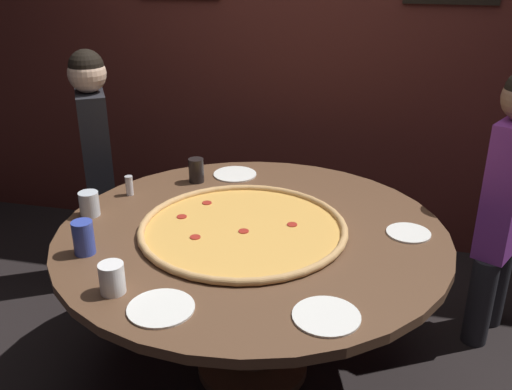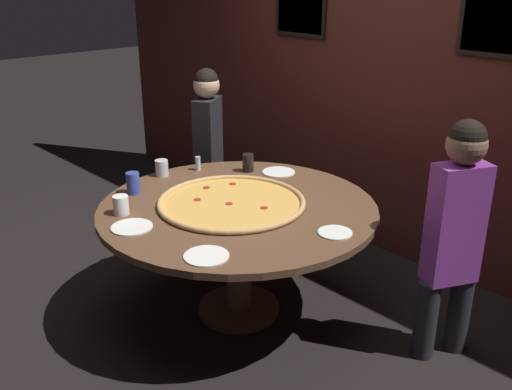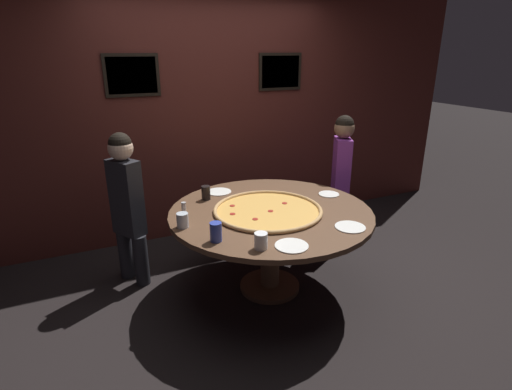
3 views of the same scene
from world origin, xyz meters
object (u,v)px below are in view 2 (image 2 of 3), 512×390
(diner_side_right, at_px, (208,143))
(drink_cup_centre_back, at_px, (248,163))
(drink_cup_front_edge, at_px, (121,205))
(dining_table, at_px, (238,224))
(white_plate_right_side, at_px, (335,233))
(diner_far_left, at_px, (455,229))
(white_plate_beside_cup, at_px, (206,256))
(condiment_shaker, at_px, (198,163))
(drink_cup_by_shaker, at_px, (133,183))
(white_plate_left_side, at_px, (132,227))
(giant_pizza, at_px, (232,202))
(drink_cup_far_left, at_px, (162,168))
(white_plate_near_front, at_px, (279,172))

(diner_side_right, bearing_deg, drink_cup_centre_back, -135.73)
(drink_cup_front_edge, relative_size, drink_cup_centre_back, 0.90)
(dining_table, relative_size, white_plate_right_side, 8.99)
(drink_cup_front_edge, relative_size, diner_far_left, 0.08)
(white_plate_beside_cup, height_order, diner_far_left, diner_far_left)
(drink_cup_front_edge, xyz_separation_m, condiment_shaker, (-0.31, 0.80, -0.01))
(drink_cup_front_edge, bearing_deg, diner_far_left, 37.75)
(condiment_shaker, bearing_deg, dining_table, -18.56)
(drink_cup_front_edge, relative_size, white_plate_beside_cup, 0.49)
(white_plate_right_side, height_order, white_plate_beside_cup, same)
(drink_cup_by_shaker, height_order, diner_side_right, diner_side_right)
(diner_side_right, bearing_deg, white_plate_left_side, -175.56)
(white_plate_right_side, bearing_deg, giant_pizza, -168.95)
(diner_far_left, bearing_deg, white_plate_left_side, -19.86)
(drink_cup_by_shaker, bearing_deg, white_plate_right_side, 20.39)
(drink_cup_far_left, height_order, drink_cup_centre_back, drink_cup_centre_back)
(dining_table, xyz_separation_m, white_plate_left_side, (-0.16, -0.63, 0.13))
(drink_cup_far_left, xyz_separation_m, drink_cup_front_edge, (0.38, -0.55, 0.00))
(drink_cup_front_edge, height_order, condiment_shaker, drink_cup_front_edge)
(drink_cup_far_left, bearing_deg, white_plate_left_side, -46.09)
(white_plate_left_side, distance_m, diner_far_left, 1.73)
(drink_cup_centre_back, xyz_separation_m, condiment_shaker, (-0.26, -0.24, -0.01))
(drink_cup_by_shaker, bearing_deg, diner_side_right, 115.30)
(drink_cup_front_edge, relative_size, white_plate_near_front, 0.49)
(dining_table, relative_size, drink_cup_centre_back, 13.48)
(drink_cup_centre_back, height_order, white_plate_near_front, drink_cup_centre_back)
(white_plate_beside_cup, relative_size, condiment_shaker, 2.33)
(white_plate_beside_cup, distance_m, condiment_shaker, 1.30)
(condiment_shaker, bearing_deg, drink_cup_by_shaker, -82.69)
(white_plate_beside_cup, bearing_deg, giant_pizza, 128.25)
(drink_cup_by_shaker, relative_size, diner_side_right, 0.10)
(drink_cup_front_edge, height_order, drink_cup_centre_back, drink_cup_centre_back)
(drink_cup_front_edge, relative_size, diner_side_right, 0.08)
(drink_cup_front_edge, bearing_deg, drink_cup_by_shaker, 135.61)
(drink_cup_front_edge, height_order, diner_side_right, diner_side_right)
(dining_table, height_order, white_plate_left_side, white_plate_left_side)
(drink_cup_front_edge, bearing_deg, giant_pizza, 59.74)
(drink_cup_front_edge, xyz_separation_m, white_plate_left_side, (0.20, -0.06, -0.05))
(condiment_shaker, height_order, diner_side_right, diner_side_right)
(white_plate_right_side, height_order, white_plate_left_side, same)
(giant_pizza, relative_size, white_plate_near_front, 3.93)
(drink_cup_far_left, bearing_deg, diner_far_left, 17.55)
(drink_cup_far_left, height_order, white_plate_right_side, drink_cup_far_left)
(giant_pizza, relative_size, diner_side_right, 0.66)
(drink_cup_by_shaker, distance_m, condiment_shaker, 0.58)
(drink_cup_by_shaker, height_order, diner_far_left, diner_far_left)
(giant_pizza, bearing_deg, white_plate_near_front, 108.34)
(drink_cup_far_left, height_order, diner_far_left, diner_far_left)
(giant_pizza, bearing_deg, white_plate_left_side, -101.39)
(giant_pizza, height_order, condiment_shaker, condiment_shaker)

